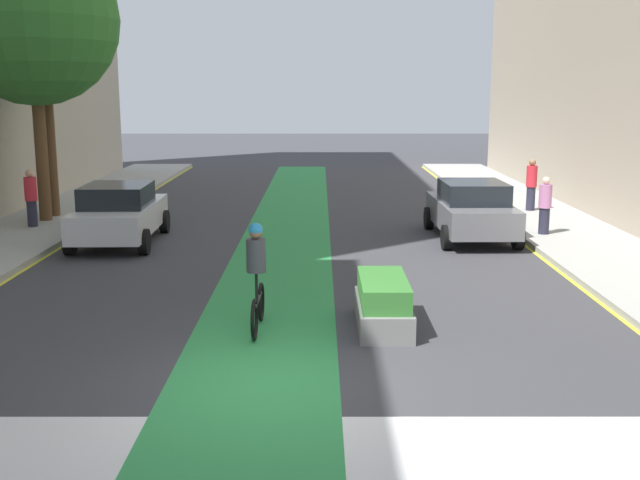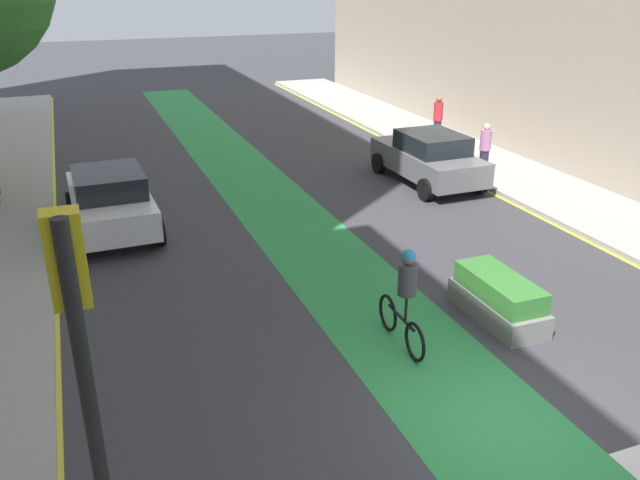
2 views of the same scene
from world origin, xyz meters
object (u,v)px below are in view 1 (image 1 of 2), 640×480
cyclist_in_lane (256,275)px  pedestrian_sidewalk_right_b (544,205)px  pedestrian_sidewalk_right_a (531,184)px  street_tree_far (32,20)px  pedestrian_sidewalk_left_a (31,198)px  car_white_left_far (119,213)px  street_tree_near (41,21)px  car_grey_right_far (471,210)px  median_planter (383,304)px

cyclist_in_lane → pedestrian_sidewalk_right_b: 10.70m
pedestrian_sidewalk_right_a → street_tree_far: bearing=-172.9°
pedestrian_sidewalk_left_a → street_tree_far: bearing=90.7°
car_white_left_far → street_tree_near: size_ratio=0.55×
street_tree_near → car_grey_right_far: bearing=-13.8°
pedestrian_sidewalk_left_a → pedestrian_sidewalk_right_a: bearing=11.2°
cyclist_in_lane → pedestrian_sidewalk_right_a: size_ratio=1.12×
car_grey_right_far → street_tree_far: size_ratio=0.52×
cyclist_in_lane → pedestrian_sidewalk_right_a: bearing=57.2°
street_tree_near → pedestrian_sidewalk_left_a: bearing=-88.5°
pedestrian_sidewalk_right_a → street_tree_near: bearing=-176.1°
car_white_left_far → street_tree_far: (-2.92, 2.78, 5.10)m
cyclist_in_lane → car_white_left_far: bearing=119.3°
car_white_left_far → cyclist_in_lane: size_ratio=2.29×
pedestrian_sidewalk_right_a → pedestrian_sidewalk_right_b: bearing=-100.2°
car_grey_right_far → median_planter: size_ratio=2.04×
pedestrian_sidewalk_right_a → street_tree_far: size_ratio=0.20×
median_planter → pedestrian_sidewalk_left_a: bearing=136.0°
street_tree_near → cyclist_in_lane: bearing=-57.2°
cyclist_in_lane → pedestrian_sidewalk_left_a: size_ratio=1.15×
car_white_left_far → street_tree_near: 6.95m
street_tree_far → median_planter: bearing=-47.3°
car_grey_right_far → pedestrian_sidewalk_left_a: 12.26m
car_grey_right_far → pedestrian_sidewalk_left_a: size_ratio=2.62×
car_white_left_far → pedestrian_sidewalk_right_a: bearing=21.2°
pedestrian_sidewalk_left_a → car_white_left_far: bearing=-30.1°
pedestrian_sidewalk_right_b → street_tree_far: bearing=171.1°
pedestrian_sidewalk_right_b → street_tree_far: 15.19m
car_grey_right_far → median_planter: bearing=-110.9°
pedestrian_sidewalk_right_b → median_planter: pedestrian_sidewalk_right_b is taller
pedestrian_sidewalk_left_a → street_tree_far: street_tree_far is taller
car_grey_right_far → pedestrian_sidewalk_right_a: pedestrian_sidewalk_right_a is taller
car_grey_right_far → street_tree_near: bearing=166.2°
median_planter → pedestrian_sidewalk_right_b: bearing=57.5°
pedestrian_sidewalk_right_a → pedestrian_sidewalk_left_a: bearing=-168.8°
pedestrian_sidewalk_left_a → street_tree_near: size_ratio=0.21×
pedestrian_sidewalk_left_a → pedestrian_sidewalk_right_b: 14.21m
car_white_left_far → street_tree_far: 6.50m
pedestrian_sidewalk_left_a → cyclist_in_lane: bearing=-52.2°
pedestrian_sidewalk_right_b → street_tree_far: (-14.17, 2.23, 4.97)m
cyclist_in_lane → pedestrian_sidewalk_right_a: 14.42m
car_grey_right_far → pedestrian_sidewalk_right_b: 1.96m
car_white_left_far → cyclist_in_lane: bearing=-60.7°
cyclist_in_lane → street_tree_far: bearing=124.7°
car_white_left_far → street_tree_far: street_tree_far is taller
car_white_left_far → pedestrian_sidewalk_right_b: pedestrian_sidewalk_right_b is taller
street_tree_near → street_tree_far: 0.84m
car_grey_right_far → pedestrian_sidewalk_right_b: (1.95, -0.06, 0.13)m
street_tree_near → pedestrian_sidewalk_right_a: bearing=3.9°
pedestrian_sidewalk_left_a → street_tree_near: bearing=91.5°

